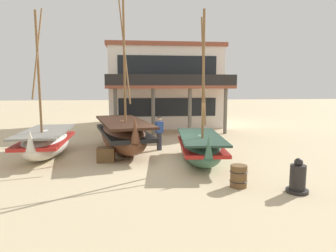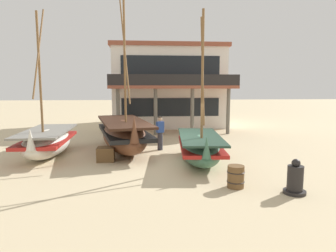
{
  "view_description": "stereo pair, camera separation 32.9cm",
  "coord_description": "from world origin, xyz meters",
  "px_view_note": "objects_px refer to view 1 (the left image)",
  "views": [
    {
      "loc": [
        -1.49,
        -12.12,
        3.13
      ],
      "look_at": [
        0.0,
        1.0,
        1.4
      ],
      "focal_mm": 32.1,
      "sensor_mm": 36.0,
      "label": 1
    },
    {
      "loc": [
        -1.16,
        -12.16,
        3.13
      ],
      "look_at": [
        0.0,
        1.0,
        1.4
      ],
      "focal_mm": 32.1,
      "sensor_mm": 36.0,
      "label": 2
    }
  ],
  "objects_px": {
    "fishing_boat_near_left": "(46,142)",
    "fishing_boat_centre_large": "(123,134)",
    "harbor_building_main": "(163,86)",
    "fishing_boat_far_right": "(200,147)",
    "cargo_crate": "(106,154)",
    "wooden_barrel": "(239,176)",
    "capstan_winch": "(298,179)",
    "fisherman_by_hull": "(159,133)"
  },
  "relations": [
    {
      "from": "fishing_boat_near_left",
      "to": "fishing_boat_centre_large",
      "type": "bearing_deg",
      "value": 11.58
    },
    {
      "from": "harbor_building_main",
      "to": "fishing_boat_far_right",
      "type": "bearing_deg",
      "value": -88.69
    },
    {
      "from": "fishing_boat_far_right",
      "to": "cargo_crate",
      "type": "relative_size",
      "value": 8.47
    },
    {
      "from": "wooden_barrel",
      "to": "harbor_building_main",
      "type": "height_order",
      "value": "harbor_building_main"
    },
    {
      "from": "cargo_crate",
      "to": "harbor_building_main",
      "type": "xyz_separation_m",
      "value": [
        3.65,
        12.26,
        2.87
      ]
    },
    {
      "from": "harbor_building_main",
      "to": "capstan_winch",
      "type": "bearing_deg",
      "value": -81.98
    },
    {
      "from": "fishing_boat_far_right",
      "to": "fishing_boat_near_left",
      "type": "bearing_deg",
      "value": 165.43
    },
    {
      "from": "fishing_boat_centre_large",
      "to": "fisherman_by_hull",
      "type": "distance_m",
      "value": 1.79
    },
    {
      "from": "wooden_barrel",
      "to": "fishing_boat_centre_large",
      "type": "bearing_deg",
      "value": 123.58
    },
    {
      "from": "fisherman_by_hull",
      "to": "capstan_winch",
      "type": "relative_size",
      "value": 1.61
    },
    {
      "from": "wooden_barrel",
      "to": "harbor_building_main",
      "type": "distance_m",
      "value": 16.32
    },
    {
      "from": "cargo_crate",
      "to": "fishing_boat_centre_large",
      "type": "bearing_deg",
      "value": 70.9
    },
    {
      "from": "fishing_boat_far_right",
      "to": "wooden_barrel",
      "type": "xyz_separation_m",
      "value": [
        0.5,
        -3.25,
        -0.28
      ]
    },
    {
      "from": "fishing_boat_near_left",
      "to": "fishing_boat_far_right",
      "type": "bearing_deg",
      "value": -14.57
    },
    {
      "from": "fisherman_by_hull",
      "to": "capstan_winch",
      "type": "height_order",
      "value": "fisherman_by_hull"
    },
    {
      "from": "fishing_boat_centre_large",
      "to": "fisherman_by_hull",
      "type": "bearing_deg",
      "value": 5.06
    },
    {
      "from": "wooden_barrel",
      "to": "cargo_crate",
      "type": "height_order",
      "value": "wooden_barrel"
    },
    {
      "from": "wooden_barrel",
      "to": "harbor_building_main",
      "type": "bearing_deg",
      "value": 92.82
    },
    {
      "from": "wooden_barrel",
      "to": "harbor_building_main",
      "type": "xyz_separation_m",
      "value": [
        -0.79,
        16.06,
        2.82
      ]
    },
    {
      "from": "fishing_boat_near_left",
      "to": "capstan_winch",
      "type": "relative_size",
      "value": 6.26
    },
    {
      "from": "harbor_building_main",
      "to": "fisherman_by_hull",
      "type": "bearing_deg",
      "value": -96.76
    },
    {
      "from": "fishing_boat_near_left",
      "to": "harbor_building_main",
      "type": "relative_size",
      "value": 0.7
    },
    {
      "from": "fishing_boat_near_left",
      "to": "wooden_barrel",
      "type": "relative_size",
      "value": 9.37
    },
    {
      "from": "fisherman_by_hull",
      "to": "harbor_building_main",
      "type": "xyz_separation_m",
      "value": [
        1.21,
        10.21,
        2.34
      ]
    },
    {
      "from": "cargo_crate",
      "to": "harbor_building_main",
      "type": "height_order",
      "value": "harbor_building_main"
    },
    {
      "from": "fishing_boat_centre_large",
      "to": "harbor_building_main",
      "type": "relative_size",
      "value": 0.85
    },
    {
      "from": "fishing_boat_far_right",
      "to": "wooden_barrel",
      "type": "distance_m",
      "value": 3.3
    },
    {
      "from": "fishing_boat_centre_large",
      "to": "wooden_barrel",
      "type": "xyz_separation_m",
      "value": [
        3.78,
        -5.69,
        -0.49
      ]
    },
    {
      "from": "fisherman_by_hull",
      "to": "capstan_winch",
      "type": "distance_m",
      "value": 7.45
    },
    {
      "from": "fisherman_by_hull",
      "to": "cargo_crate",
      "type": "distance_m",
      "value": 3.23
    },
    {
      "from": "fishing_boat_near_left",
      "to": "cargo_crate",
      "type": "distance_m",
      "value": 3.03
    },
    {
      "from": "wooden_barrel",
      "to": "fishing_boat_far_right",
      "type": "bearing_deg",
      "value": 98.71
    },
    {
      "from": "fishing_boat_far_right",
      "to": "wooden_barrel",
      "type": "height_order",
      "value": "fishing_boat_far_right"
    },
    {
      "from": "fishing_boat_centre_large",
      "to": "harbor_building_main",
      "type": "height_order",
      "value": "fishing_boat_centre_large"
    },
    {
      "from": "fisherman_by_hull",
      "to": "cargo_crate",
      "type": "height_order",
      "value": "fisherman_by_hull"
    },
    {
      "from": "capstan_winch",
      "to": "harbor_building_main",
      "type": "xyz_separation_m",
      "value": [
        -2.36,
        16.74,
        2.75
      ]
    },
    {
      "from": "cargo_crate",
      "to": "capstan_winch",
      "type": "bearing_deg",
      "value": -36.7
    },
    {
      "from": "fishing_boat_far_right",
      "to": "fisherman_by_hull",
      "type": "height_order",
      "value": "fishing_boat_far_right"
    },
    {
      "from": "fishing_boat_centre_large",
      "to": "capstan_winch",
      "type": "relative_size",
      "value": 7.64
    },
    {
      "from": "fishing_boat_centre_large",
      "to": "wooden_barrel",
      "type": "bearing_deg",
      "value": -56.42
    },
    {
      "from": "wooden_barrel",
      "to": "cargo_crate",
      "type": "distance_m",
      "value": 5.84
    },
    {
      "from": "fisherman_by_hull",
      "to": "fishing_boat_far_right",
      "type": "bearing_deg",
      "value": -59.98
    }
  ]
}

